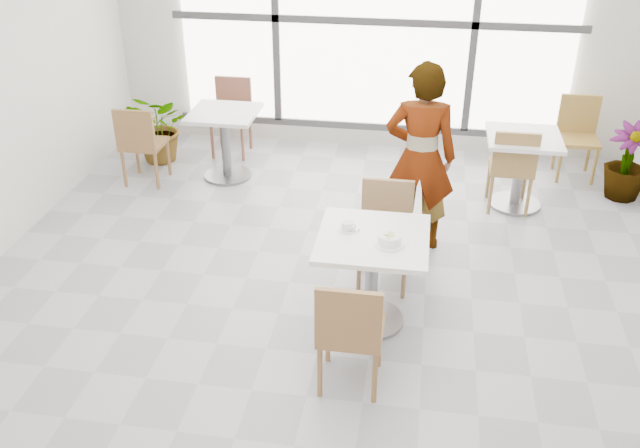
# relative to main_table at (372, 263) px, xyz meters

# --- Properties ---
(floor) EXTENTS (7.00, 7.00, 0.00)m
(floor) POSITION_rel_main_table_xyz_m (-0.34, -0.02, -0.52)
(floor) COLOR #9E9EA5
(floor) RESTS_ON ground
(wall_back) EXTENTS (6.00, 0.00, 6.00)m
(wall_back) POSITION_rel_main_table_xyz_m (-0.34, 3.48, 0.98)
(wall_back) COLOR silver
(wall_back) RESTS_ON ground
(window) EXTENTS (4.60, 0.07, 2.52)m
(window) POSITION_rel_main_table_xyz_m (-0.34, 3.42, 0.98)
(window) COLOR white
(window) RESTS_ON ground
(main_table) EXTENTS (0.80, 0.80, 0.75)m
(main_table) POSITION_rel_main_table_xyz_m (0.00, 0.00, 0.00)
(main_table) COLOR white
(main_table) RESTS_ON ground
(chair_near) EXTENTS (0.42, 0.42, 0.87)m
(chair_near) POSITION_rel_main_table_xyz_m (-0.07, -0.77, -0.02)
(chair_near) COLOR olive
(chair_near) RESTS_ON ground
(chair_far) EXTENTS (0.42, 0.42, 0.87)m
(chair_far) POSITION_rel_main_table_xyz_m (0.05, 0.61, -0.02)
(chair_far) COLOR #916E48
(chair_far) RESTS_ON ground
(oatmeal_bowl) EXTENTS (0.21, 0.21, 0.10)m
(oatmeal_bowl) POSITION_rel_main_table_xyz_m (0.12, -0.10, 0.27)
(oatmeal_bowl) COLOR white
(oatmeal_bowl) RESTS_ON main_table
(coffee_cup) EXTENTS (0.16, 0.13, 0.07)m
(coffee_cup) POSITION_rel_main_table_xyz_m (-0.19, 0.06, 0.26)
(coffee_cup) COLOR silver
(coffee_cup) RESTS_ON main_table
(person) EXTENTS (0.62, 0.41, 1.70)m
(person) POSITION_rel_main_table_xyz_m (0.29, 1.24, 0.33)
(person) COLOR black
(person) RESTS_ON ground
(bg_table_left) EXTENTS (0.70, 0.70, 0.75)m
(bg_table_left) POSITION_rel_main_table_xyz_m (-1.79, 2.35, -0.04)
(bg_table_left) COLOR silver
(bg_table_left) RESTS_ON ground
(bg_table_right) EXTENTS (0.70, 0.70, 0.75)m
(bg_table_right) POSITION_rel_main_table_xyz_m (1.27, 2.16, -0.04)
(bg_table_right) COLOR white
(bg_table_right) RESTS_ON ground
(bg_chair_left_near) EXTENTS (0.42, 0.42, 0.87)m
(bg_chair_left_near) POSITION_rel_main_table_xyz_m (-2.61, 2.03, -0.02)
(bg_chair_left_near) COLOR brown
(bg_chair_left_near) RESTS_ON ground
(bg_chair_left_far) EXTENTS (0.42, 0.42, 0.87)m
(bg_chair_left_far) POSITION_rel_main_table_xyz_m (-1.91, 3.06, -0.02)
(bg_chair_left_far) COLOR brown
(bg_chair_left_far) RESTS_ON ground
(bg_chair_right_near) EXTENTS (0.42, 0.42, 0.87)m
(bg_chair_right_near) POSITION_rel_main_table_xyz_m (1.17, 2.02, -0.02)
(bg_chair_right_near) COLOR olive
(bg_chair_right_near) RESTS_ON ground
(bg_chair_right_far) EXTENTS (0.42, 0.42, 0.87)m
(bg_chair_right_far) POSITION_rel_main_table_xyz_m (1.94, 3.03, -0.02)
(bg_chair_right_far) COLOR olive
(bg_chair_right_far) RESTS_ON ground
(plant_left) EXTENTS (0.93, 0.88, 0.81)m
(plant_left) POSITION_rel_main_table_xyz_m (-2.64, 2.66, -0.12)
(plant_left) COLOR #4E7842
(plant_left) RESTS_ON ground
(plant_right) EXTENTS (0.59, 0.59, 0.80)m
(plant_right) POSITION_rel_main_table_xyz_m (2.36, 2.52, -0.12)
(plant_right) COLOR #4B7F39
(plant_right) RESTS_ON ground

